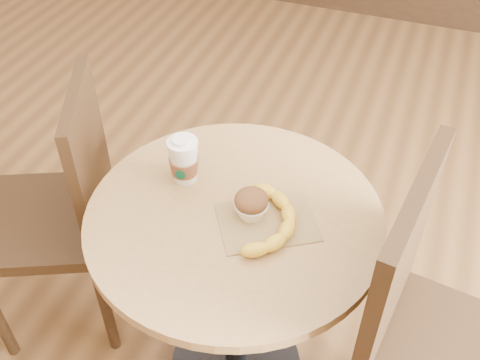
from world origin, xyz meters
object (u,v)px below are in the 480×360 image
(muffin, at_px, (251,204))
(banana, at_px, (270,221))
(chair_right, at_px, (434,347))
(cafe_table, at_px, (235,262))
(coffee_cup, at_px, (184,161))
(chair_left, at_px, (61,208))

(muffin, xyz_separation_m, banana, (0.06, -0.02, -0.02))
(chair_right, distance_m, banana, 0.49)
(cafe_table, height_order, coffee_cup, coffee_cup)
(coffee_cup, bearing_deg, banana, -28.44)
(cafe_table, xyz_separation_m, muffin, (0.04, 0.01, 0.24))
(chair_left, height_order, chair_right, chair_right)
(chair_right, bearing_deg, banana, 88.72)
(chair_right, relative_size, muffin, 11.75)
(chair_right, relative_size, coffee_cup, 7.59)
(coffee_cup, bearing_deg, chair_left, 174.80)
(chair_right, xyz_separation_m, coffee_cup, (-0.72, 0.17, 0.24))
(coffee_cup, bearing_deg, cafe_table, -33.61)
(chair_right, relative_size, banana, 3.86)
(chair_left, distance_m, banana, 0.75)
(cafe_table, distance_m, banana, 0.24)
(banana, bearing_deg, chair_right, -16.06)
(cafe_table, relative_size, chair_left, 0.81)
(muffin, height_order, banana, muffin)
(cafe_table, relative_size, chair_right, 0.74)
(banana, bearing_deg, coffee_cup, 154.90)
(muffin, bearing_deg, banana, -20.90)
(chair_left, xyz_separation_m, chair_right, (1.15, -0.13, 0.05))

